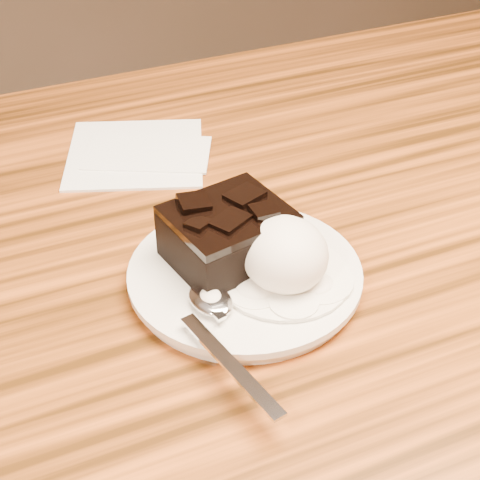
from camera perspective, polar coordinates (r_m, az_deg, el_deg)
name	(u,v)px	position (r m, az deg, el deg)	size (l,w,h in m)	color
plate	(245,277)	(0.63, 0.37, -2.83)	(0.19, 0.19, 0.02)	white
brownie	(228,238)	(0.62, -0.90, 0.12)	(0.09, 0.08, 0.04)	black
ice_cream_scoop	(285,254)	(0.60, 3.40, -1.08)	(0.07, 0.07, 0.06)	white
melt_puddle	(284,277)	(0.62, 3.32, -2.80)	(0.11, 0.11, 0.00)	white
spoon	(211,301)	(0.59, -2.22, -4.61)	(0.03, 0.17, 0.01)	silver
napkin	(135,152)	(0.82, -7.91, 6.58)	(0.14, 0.14, 0.01)	white
crumb_a	(323,271)	(0.62, 6.30, -2.33)	(0.01, 0.01, 0.00)	black
crumb_b	(234,288)	(0.60, -0.44, -3.64)	(0.01, 0.01, 0.00)	black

